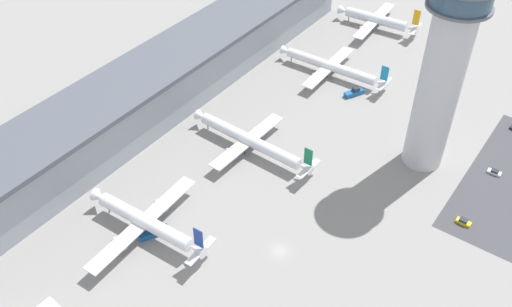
{
  "coord_description": "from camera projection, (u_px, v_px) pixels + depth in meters",
  "views": [
    {
      "loc": [
        -83.59,
        -52.37,
        118.91
      ],
      "look_at": [
        18.98,
        21.49,
        10.41
      ],
      "focal_mm": 40.0,
      "sensor_mm": 36.0,
      "label": 1
    }
  ],
  "objects": [
    {
      "name": "terminal_building",
      "position": [
        94.0,
        129.0,
        177.0
      ],
      "size": [
        258.27,
        25.0,
        18.78
      ],
      "color": "#9399A3",
      "rests_on": "ground"
    },
    {
      "name": "ground_plane",
      "position": [
        280.0,
        251.0,
        152.15
      ],
      "size": [
        1000.0,
        1000.0,
        0.0
      ],
      "primitive_type": "plane",
      "color": "gray"
    },
    {
      "name": "airplane_gate_delta",
      "position": [
        250.0,
        141.0,
        181.12
      ],
      "size": [
        33.12,
        46.06,
        11.81
      ],
      "color": "silver",
      "rests_on": "ground"
    },
    {
      "name": "airplane_gate_charlie",
      "position": [
        146.0,
        222.0,
        154.0
      ],
      "size": [
        40.52,
        39.21,
        12.72
      ],
      "color": "white",
      "rests_on": "ground"
    },
    {
      "name": "service_truck_baggage",
      "position": [
        154.0,
        232.0,
        155.97
      ],
      "size": [
        8.59,
        6.05,
        2.89
      ],
      "color": "black",
      "rests_on": "ground"
    },
    {
      "name": "car_grey_coupe",
      "position": [
        463.0,
        222.0,
        159.35
      ],
      "size": [
        1.89,
        4.11,
        1.57
      ],
      "color": "black",
      "rests_on": "ground"
    },
    {
      "name": "control_tower",
      "position": [
        442.0,
        74.0,
        159.5
      ],
      "size": [
        17.27,
        17.27,
        63.89
      ],
      "color": "#BCBCC1",
      "rests_on": "ground"
    },
    {
      "name": "airplane_gate_echo",
      "position": [
        331.0,
        67.0,
        215.04
      ],
      "size": [
        33.24,
        44.67,
        11.23
      ],
      "color": "white",
      "rests_on": "ground"
    },
    {
      "name": "service_truck_fuel",
      "position": [
        354.0,
        93.0,
        206.73
      ],
      "size": [
        7.69,
        5.39,
        3.05
      ],
      "color": "black",
      "rests_on": "ground"
    },
    {
      "name": "car_white_wagon",
      "position": [
        494.0,
        172.0,
        175.07
      ],
      "size": [
        2.02,
        4.11,
        1.37
      ],
      "color": "black",
      "rests_on": "ground"
    },
    {
      "name": "airplane_gate_foxtrot",
      "position": [
        377.0,
        20.0,
        243.0
      ],
      "size": [
        36.6,
        36.03,
        12.74
      ],
      "color": "silver",
      "rests_on": "ground"
    }
  ]
}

